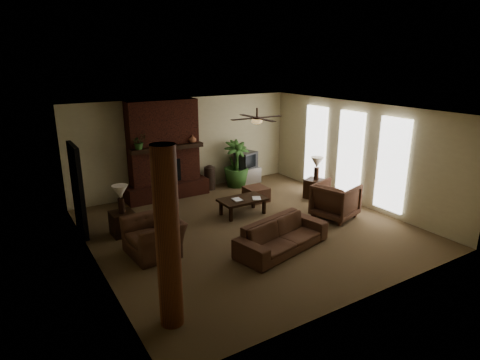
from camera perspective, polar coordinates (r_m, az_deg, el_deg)
room_shell at (r=9.25m, az=1.30°, el=1.16°), size 7.00×7.00×7.00m
fireplace at (r=11.76m, az=-10.61°, el=3.07°), size 2.40×0.70×2.80m
windows at (r=11.59m, az=15.25°, el=3.54°), size 0.08×3.65×2.35m
log_column at (r=5.97m, az=-10.17°, el=-8.25°), size 0.36×0.36×2.80m
doorway at (r=9.80m, az=-21.94°, el=-1.32°), size 0.10×1.00×2.10m
ceiling_fan at (r=9.48m, az=2.40°, el=8.52°), size 1.35×1.35×0.37m
sofa at (r=8.59m, az=5.99°, el=-7.14°), size 2.26×1.10×0.85m
armchair_left at (r=8.53m, az=-12.10°, el=-7.04°), size 0.83×1.20×1.00m
armchair_right at (r=10.46m, az=13.37°, el=-2.61°), size 1.14×1.18×0.99m
coffee_table at (r=10.42m, az=0.36°, el=-2.94°), size 1.20×0.70×0.43m
ottoman at (r=11.46m, az=2.29°, el=-2.00°), size 0.61×0.61×0.40m
tv_stand at (r=13.13m, az=0.90°, el=0.71°), size 0.85×0.51×0.50m
tv at (r=12.97m, az=0.86°, el=2.85°), size 0.78×0.71×0.52m
floor_vase at (r=12.43m, az=-4.31°, el=0.61°), size 0.34×0.34×0.77m
floor_plant at (r=12.71m, az=-0.56°, el=0.91°), size 0.83×1.46×0.81m
side_table_left at (r=9.67m, az=-16.24°, el=-5.89°), size 0.52×0.52×0.55m
lamp_left at (r=9.37m, az=-16.54°, el=-1.90°), size 0.45×0.45×0.65m
side_table_right at (r=11.88m, az=10.49°, el=-1.20°), size 0.66×0.66×0.55m
lamp_right at (r=11.73m, az=10.81°, el=2.24°), size 0.36×0.36×0.65m
mantel_plant at (r=11.12m, az=-14.08°, el=5.06°), size 0.49×0.52×0.33m
mantel_vase at (r=11.73m, az=-6.71°, el=5.78°), size 0.26×0.26×0.22m
book_a at (r=10.20m, az=-0.94°, el=-2.19°), size 0.22×0.04×0.29m
book_b at (r=10.34m, az=1.77°, el=-1.91°), size 0.20×0.12×0.29m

